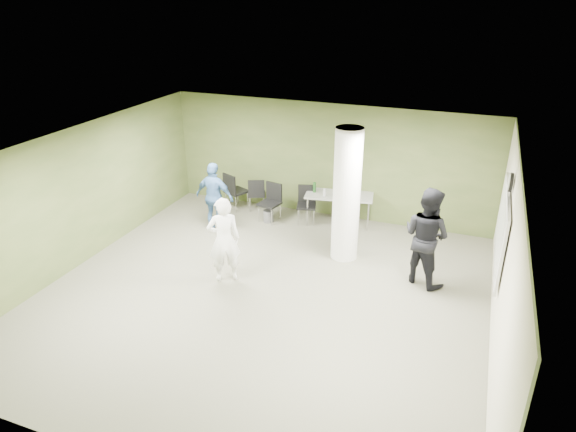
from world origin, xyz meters
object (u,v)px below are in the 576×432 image
at_px(man_blue, 215,197).
at_px(woman_white, 224,240).
at_px(chair_back_left, 234,189).
at_px(man_black, 426,236).
at_px(folding_table, 338,196).

bearing_deg(man_blue, woman_white, 125.51).
relative_size(chair_back_left, woman_white, 0.57).
bearing_deg(chair_back_left, man_black, -176.36).
height_order(chair_back_left, man_blue, man_blue).
xyz_separation_m(folding_table, man_blue, (-2.59, -1.33, 0.11)).
relative_size(folding_table, woman_white, 0.98).
distance_m(folding_table, man_blue, 2.91).
height_order(folding_table, chair_back_left, folding_table).
bearing_deg(man_blue, man_black, 175.13).
height_order(woman_white, man_blue, woman_white).
xyz_separation_m(folding_table, chair_back_left, (-2.72, -0.12, -0.13)).
height_order(folding_table, man_blue, man_blue).
bearing_deg(folding_table, man_blue, -162.66).
distance_m(chair_back_left, woman_white, 3.46).
bearing_deg(woman_white, chair_back_left, -99.62).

